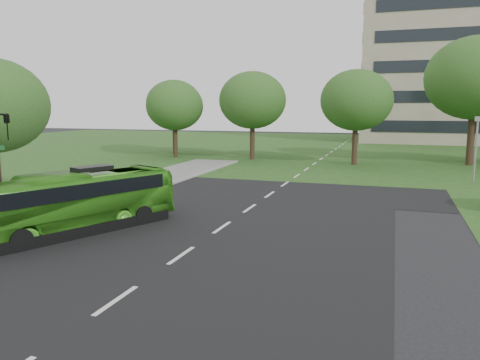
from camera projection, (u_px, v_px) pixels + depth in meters
The scene contains 10 objects.
ground at pixel (204, 240), 18.01m from camera, with size 160.00×160.00×0.00m, color black.
street_surfaces at pixel (304, 168), 39.47m from camera, with size 120.00×120.00×0.15m.
tree_park_a at pixel (175, 106), 47.08m from camera, with size 5.77×5.77×7.67m.
tree_park_b at pixel (252, 100), 45.09m from camera, with size 6.49×6.49×8.51m.
tree_park_c at pixel (356, 100), 40.92m from camera, with size 6.30×6.30×8.37m.
tree_park_d at pixel (475, 78), 40.33m from camera, with size 8.44×8.44×11.16m.
tree_park_f at pixel (174, 104), 50.46m from camera, with size 6.00×6.00×8.01m.
bus at pixel (74, 202), 19.07m from camera, with size 2.07×8.84×2.46m, color #3F9920.
traffic_light at pixel (0, 154), 19.63m from camera, with size 0.85×0.23×5.31m.
camera_pole at pixel (476, 140), 31.17m from camera, with size 0.42×0.38×4.47m.
Camera 1 is at (6.80, -16.11, 5.07)m, focal length 35.00 mm.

